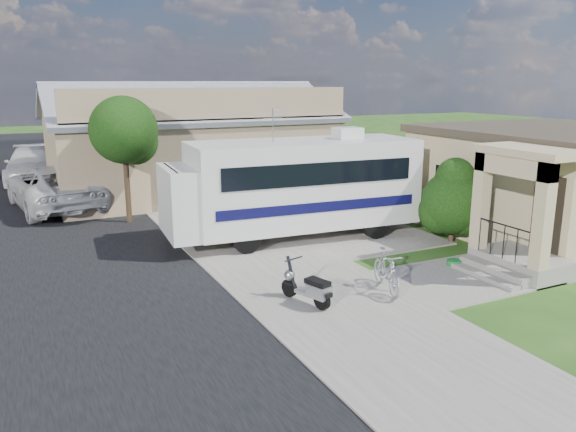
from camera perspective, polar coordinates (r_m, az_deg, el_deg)
name	(u,v)px	position (r m, az deg, el deg)	size (l,w,h in m)	color
ground	(348,284)	(14.57, 6.15, -6.85)	(120.00, 120.00, 0.00)	#1C4211
street_slab	(18,227)	(22.09, -25.72, -1.03)	(9.00, 80.00, 0.02)	black
sidewalk_slab	(195,209)	(22.99, -9.39, 0.74)	(4.00, 80.00, 0.06)	slate
driveway_slab	(315,234)	(18.98, 2.77, -1.84)	(7.00, 6.00, 0.05)	slate
walk_slab	(465,277)	(15.60, 17.57, -5.95)	(4.00, 3.00, 0.05)	slate
house	(550,180)	(21.03, 25.07, 3.29)	(9.47, 7.80, 3.54)	tan
warehouse	(189,149)	(26.70, -9.99, 6.75)	(12.50, 8.40, 5.04)	#877354
street_tree_a	(126,133)	(20.96, -16.10, 8.08)	(2.44, 2.40, 4.58)	black
street_tree_b	(89,114)	(30.82, -19.53, 9.70)	(2.44, 2.40, 4.73)	black
street_tree_c	(72,112)	(39.78, -21.12, 9.86)	(2.44, 2.40, 4.42)	black
motorhome	(295,184)	(18.19, 0.67, 3.24)	(8.35, 3.14, 4.20)	beige
shrub	(454,199)	(18.56, 16.48, 1.64)	(2.24, 2.14, 2.75)	black
scooter	(309,288)	(12.94, 2.12, -7.31)	(0.74, 1.51, 1.01)	black
bicycle	(386,273)	(13.91, 9.96, -5.75)	(0.48, 1.71, 1.02)	#96979C
pickup_truck	(55,187)	(24.56, -22.62, 2.72)	(2.93, 6.35, 1.77)	silver
van	(31,165)	(31.89, -24.62, 4.74)	(2.37, 5.83, 1.69)	silver
garden_hose	(454,264)	(16.38, 16.51, -4.70)	(0.40, 0.40, 0.18)	#146627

